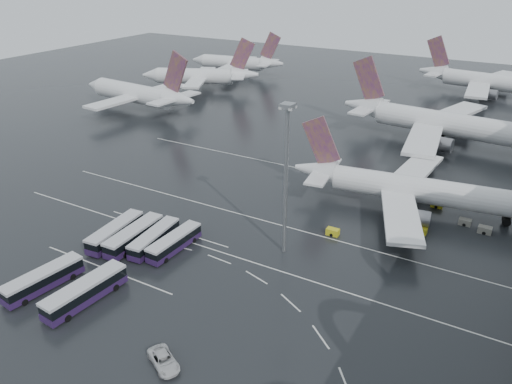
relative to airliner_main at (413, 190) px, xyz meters
The scene contains 25 objects.
ground 35.05m from the airliner_main, 114.86° to the right, with size 420.00×420.00×0.00m, color black.
lane_marking_near 36.86m from the airliner_main, 113.54° to the right, with size 120.00×0.25×0.01m, color silver.
lane_marking_mid 24.80m from the airliner_main, 126.79° to the right, with size 120.00×0.25×0.01m, color silver.
lane_marking_far 17.46m from the airliner_main, 149.94° to the left, with size 120.00×0.25×0.01m, color silver.
bus_bay_line_south 61.41m from the airliner_main, 129.09° to the right, with size 28.00×0.25×0.01m, color silver.
bus_bay_line_north 50.06m from the airliner_main, 140.76° to the right, with size 28.00×0.25×0.01m, color silver.
airliner_main is the anchor object (origin of this frame).
airliner_gate_b 45.68m from the airliner_main, 93.61° to the left, with size 62.66×56.11×21.74m.
airliner_gate_c 108.76m from the airliner_main, 89.16° to the left, with size 56.93×52.10×20.27m.
jet_remote_west 102.05m from the airliner_main, 164.15° to the left, with size 49.95×40.26×21.74m.
jet_remote_mid 116.26m from the airliner_main, 147.10° to the left, with size 44.07×35.98×20.06m.
jet_remote_far 137.69m from the airliner_main, 136.77° to the left, with size 43.56×35.20×18.95m.
bus_row_near_a 59.27m from the airliner_main, 137.69° to the right, with size 4.20×13.45×3.26m.
bus_row_near_b 55.97m from the airliner_main, 135.55° to the right, with size 3.69×13.54×3.30m.
bus_row_near_c 52.54m from the airliner_main, 133.73° to the right, with size 3.97×12.64×3.06m.
bus_row_near_d 49.33m from the airliner_main, 131.06° to the right, with size 3.18×12.30×3.01m.
bus_row_far_a 70.92m from the airliner_main, 127.36° to the right, with size 4.49×13.22×3.19m.
bus_row_far_c 65.47m from the airliner_main, 122.10° to the right, with size 4.21×14.06×3.41m.
van_curve_a 62.02m from the airliner_main, 105.17° to the right, with size 2.68×5.81×1.62m, color silver.
floodlight_mast 33.98m from the airliner_main, 119.14° to the right, with size 2.05×2.05×26.80m.
gse_cart_belly_a 10.78m from the airliner_main, 65.56° to the right, with size 2.27×1.34×1.24m, color gold.
gse_cart_belly_b 11.58m from the airliner_main, ahead, with size 2.30×1.36×1.25m, color slate.
gse_cart_belly_c 20.94m from the airliner_main, 119.18° to the right, with size 2.35×1.39×1.28m, color gold.
gse_cart_belly_d 15.40m from the airliner_main, 11.68° to the right, with size 2.47×1.46×1.35m, color slate.
gse_cart_belly_e 6.90m from the airliner_main, 39.15° to the left, with size 2.38×1.41×1.30m, color gold.
Camera 1 is at (32.66, -64.16, 47.32)m, focal length 35.00 mm.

